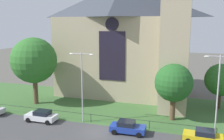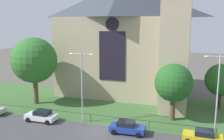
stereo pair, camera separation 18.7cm
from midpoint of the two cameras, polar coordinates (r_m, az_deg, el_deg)
name	(u,v)px [view 2 (the right image)]	position (r m, az deg, el deg)	size (l,w,h in m)	color
ground	(121,106)	(41.06, 2.08, -8.08)	(160.00, 160.00, 0.00)	#56544C
road_asphalt	(92,139)	(30.48, -4.17, -14.94)	(120.00, 8.00, 0.01)	#424244
grass_verge	(117,111)	(39.24, 1.29, -8.97)	(120.00, 20.00, 0.01)	#3D6633
church_building	(125,38)	(46.46, 3.09, 7.03)	(23.20, 16.20, 26.00)	tan
iron_railing	(91,115)	(34.66, -4.60, -9.98)	(31.19, 0.07, 1.13)	black
tree_right_far	(221,80)	(42.20, 23.20, -2.04)	(4.89, 4.89, 6.99)	#4C3823
tree_right_near	(174,83)	(35.19, 13.65, -2.82)	(5.10, 5.10, 7.75)	brown
tree_left_near	(34,60)	(42.75, -16.77, 2.05)	(7.28, 7.28, 10.80)	brown
streetlamp_near	(82,79)	(33.61, -6.56, -2.00)	(3.37, 0.26, 9.35)	#B2B2B7
streetlamp_far	(218,87)	(30.89, 22.60, -3.57)	(3.37, 0.26, 9.65)	#B2B2B7
parked_car_white	(42,116)	(36.26, -15.22, -9.78)	(4.20, 2.02, 1.51)	silver
parked_car_blue	(127,127)	(31.54, 3.56, -12.56)	(4.25, 2.12, 1.51)	#1E3899
parked_car_yellow	(203,137)	(30.86, 19.67, -13.72)	(4.28, 2.19, 1.51)	gold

